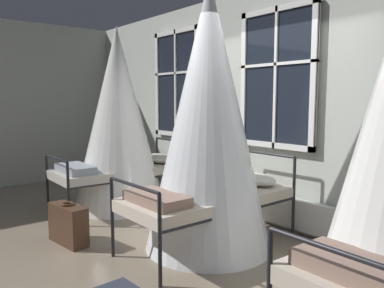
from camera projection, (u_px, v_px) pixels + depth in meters
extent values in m
plane|color=gray|center=(197.00, 250.00, 4.19)|extent=(16.92, 16.92, 0.00)
cube|color=#B2B7AD|center=(281.00, 106.00, 4.88)|extent=(9.32, 0.10, 3.06)
cube|color=black|center=(176.00, 84.00, 6.35)|extent=(1.14, 0.02, 1.73)
cube|color=silver|center=(176.00, 134.00, 6.44)|extent=(1.14, 0.06, 0.07)
cube|color=silver|center=(176.00, 32.00, 6.25)|extent=(1.14, 0.06, 0.07)
cube|color=silver|center=(158.00, 85.00, 6.76)|extent=(0.07, 0.06, 1.73)
cube|color=silver|center=(197.00, 83.00, 5.94)|extent=(0.07, 0.06, 1.73)
cube|color=silver|center=(176.00, 84.00, 6.35)|extent=(0.04, 0.06, 1.73)
cube|color=silver|center=(176.00, 73.00, 6.33)|extent=(1.14, 0.06, 0.04)
cube|color=black|center=(276.00, 78.00, 4.77)|extent=(1.14, 0.02, 1.73)
cube|color=silver|center=(275.00, 145.00, 4.87)|extent=(1.14, 0.06, 0.07)
cube|color=silver|center=(278.00, 9.00, 4.68)|extent=(1.14, 0.06, 0.07)
cube|color=silver|center=(244.00, 80.00, 5.19)|extent=(0.07, 0.06, 1.73)
cube|color=silver|center=(314.00, 76.00, 4.36)|extent=(0.07, 0.06, 1.73)
cube|color=silver|center=(276.00, 78.00, 4.77)|extent=(0.04, 0.06, 1.73)
cube|color=silver|center=(277.00, 64.00, 4.76)|extent=(1.14, 0.06, 0.04)
cube|color=silver|center=(272.00, 207.00, 4.95)|extent=(4.70, 0.10, 0.36)
cylinder|color=black|center=(157.00, 165.00, 6.76)|extent=(0.04, 0.04, 0.96)
cylinder|color=black|center=(186.00, 172.00, 6.09)|extent=(0.04, 0.04, 0.96)
cylinder|color=black|center=(47.00, 183.00, 5.63)|extent=(0.04, 0.04, 0.83)
cylinder|color=black|center=(69.00, 194.00, 4.95)|extent=(0.04, 0.04, 0.83)
cylinder|color=black|center=(107.00, 171.00, 6.19)|extent=(0.09, 1.88, 0.03)
cylinder|color=black|center=(133.00, 180.00, 5.52)|extent=(0.09, 1.88, 0.03)
cylinder|color=black|center=(171.00, 140.00, 6.37)|extent=(0.86, 0.06, 0.03)
cylinder|color=black|center=(56.00, 158.00, 5.24)|extent=(0.86, 0.06, 0.03)
cube|color=#B7B2A3|center=(119.00, 171.00, 5.85)|extent=(0.93, 1.93, 0.12)
ellipsoid|color=#B7B2A3|center=(159.00, 158.00, 6.26)|extent=(0.67, 0.42, 0.14)
cube|color=#8C939E|center=(75.00, 169.00, 5.42)|extent=(0.71, 0.38, 0.10)
cone|color=white|center=(118.00, 118.00, 5.76)|extent=(1.38, 1.38, 2.68)
cylinder|color=black|center=(240.00, 186.00, 5.15)|extent=(0.04, 0.04, 0.96)
cylinder|color=black|center=(294.00, 198.00, 4.50)|extent=(0.04, 0.04, 0.96)
cylinder|color=black|center=(112.00, 218.00, 3.97)|extent=(0.04, 0.04, 0.83)
cylinder|color=black|center=(160.00, 241.00, 3.32)|extent=(0.04, 0.04, 0.83)
cylinder|color=black|center=(184.00, 196.00, 4.56)|extent=(0.04, 1.88, 0.03)
cylinder|color=black|center=(237.00, 213.00, 3.90)|extent=(0.04, 1.88, 0.03)
cylinder|color=black|center=(266.00, 154.00, 4.77)|extent=(0.86, 0.03, 0.03)
cylinder|color=black|center=(133.00, 185.00, 3.60)|extent=(0.86, 0.03, 0.03)
cube|color=beige|center=(209.00, 198.00, 4.22)|extent=(0.88, 1.90, 0.12)
ellipsoid|color=silver|center=(252.00, 178.00, 4.65)|extent=(0.66, 0.40, 0.14)
cube|color=gray|center=(157.00, 199.00, 3.78)|extent=(0.70, 0.36, 0.10)
cone|color=white|center=(209.00, 116.00, 4.12)|extent=(1.38, 1.38, 2.89)
cylinder|color=black|center=(351.00, 247.00, 2.99)|extent=(0.08, 1.88, 0.03)
cylinder|color=black|center=(333.00, 250.00, 2.04)|extent=(0.86, 0.05, 0.03)
cube|color=gray|center=(358.00, 268.00, 2.22)|extent=(0.71, 0.38, 0.10)
cube|color=#472D1E|center=(68.00, 224.00, 4.37)|extent=(0.58, 0.27, 0.44)
cube|color=tan|center=(77.00, 222.00, 4.44)|extent=(0.50, 0.07, 0.03)
torus|color=#472D1E|center=(67.00, 204.00, 4.34)|extent=(0.16, 0.16, 0.02)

